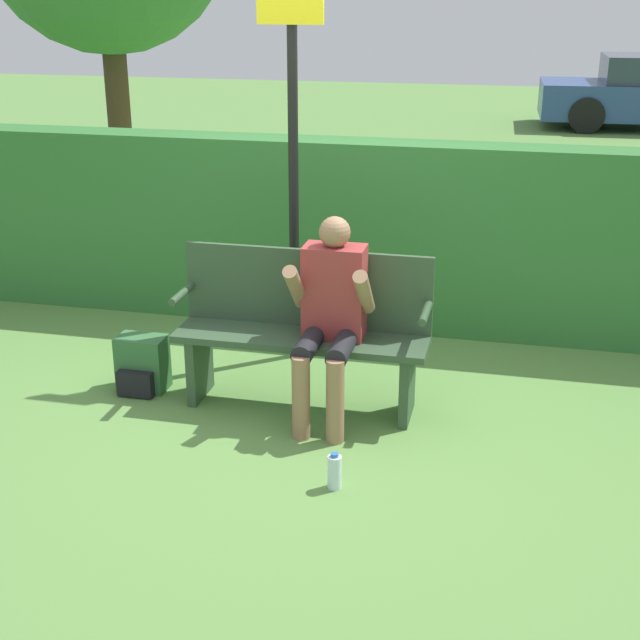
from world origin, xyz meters
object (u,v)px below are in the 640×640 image
person_seated (330,310)px  backpack (142,365)px  park_bench (303,328)px  water_bottle (335,472)px  signpost (293,158)px

person_seated → backpack: person_seated is taller
backpack → park_bench: bearing=2.9°
backpack → person_seated: bearing=-3.6°
person_seated → backpack: size_ratio=3.38×
park_bench → person_seated: (0.21, -0.14, 0.19)m
park_bench → person_seated: bearing=-33.6°
water_bottle → signpost: 2.32m
backpack → water_bottle: (1.54, -0.95, -0.08)m
person_seated → water_bottle: 1.08m
person_seated → signpost: signpost is taller
park_bench → backpack: bearing=-177.1°
park_bench → backpack: park_bench is taller
backpack → signpost: size_ratio=0.14×
person_seated → backpack: (-1.32, 0.08, -0.53)m
person_seated → signpost: (-0.46, 0.88, 0.76)m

